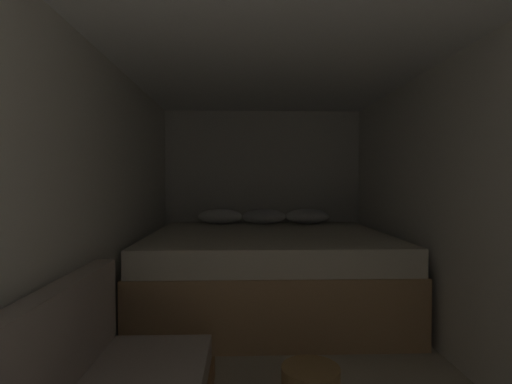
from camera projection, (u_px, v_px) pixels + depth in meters
The scene contains 6 objects.
wall_back at pixel (263, 197), 4.85m from camera, with size 2.46×0.05×2.10m, color silver.
wall_left at pixel (70, 216), 2.21m from camera, with size 0.05×5.16×2.10m, color silver.
wall_right at pixel (493, 215), 2.29m from camera, with size 0.05×5.16×2.10m, color silver.
ceiling_slab at pixel (286, 25), 2.22m from camera, with size 2.46×5.16×0.05m, color white.
bed at pixel (268, 270), 3.82m from camera, with size 2.24×1.98×0.93m.
wicker_basket at pixel (311, 383), 2.25m from camera, with size 0.34×0.34×0.19m.
Camera 1 is at (-0.24, -0.19, 1.24)m, focal length 27.83 mm.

